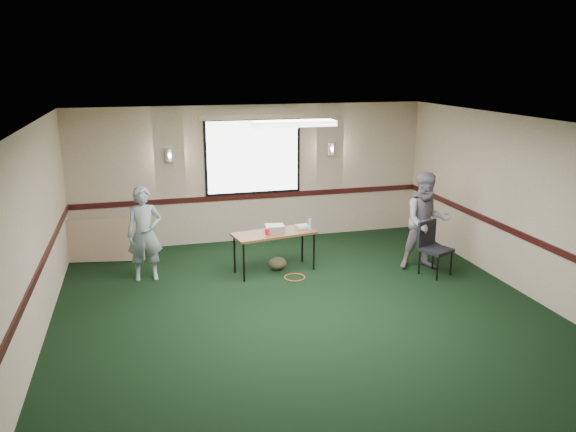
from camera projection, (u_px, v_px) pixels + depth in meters
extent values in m
plane|color=black|center=(312.00, 324.00, 7.71)|extent=(8.00, 8.00, 0.00)
plane|color=tan|center=(253.00, 174.00, 11.08)|extent=(7.00, 0.00, 7.00)
plane|color=tan|center=(498.00, 402.00, 3.62)|extent=(7.00, 0.00, 7.00)
plane|color=tan|center=(25.00, 253.00, 6.48)|extent=(0.00, 8.00, 8.00)
plane|color=tan|center=(541.00, 213.00, 8.22)|extent=(0.00, 8.00, 8.00)
plane|color=silver|center=(315.00, 127.00, 6.99)|extent=(8.00, 8.00, 0.00)
cube|color=black|center=(254.00, 196.00, 11.18)|extent=(7.00, 0.03, 0.10)
cube|color=black|center=(31.00, 289.00, 6.61)|extent=(0.03, 8.00, 0.10)
cube|color=black|center=(537.00, 242.00, 8.33)|extent=(0.03, 8.00, 0.10)
cube|color=black|center=(253.00, 157.00, 10.96)|extent=(1.90, 0.01, 1.50)
cube|color=white|center=(253.00, 157.00, 10.96)|extent=(1.80, 0.02, 1.40)
cube|color=#CAB78E|center=(252.00, 117.00, 10.76)|extent=(2.05, 0.08, 0.10)
cylinder|color=silver|center=(170.00, 155.00, 10.51)|extent=(0.16, 0.16, 0.25)
cylinder|color=silver|center=(331.00, 149.00, 11.30)|extent=(0.16, 0.16, 0.25)
cube|color=white|center=(293.00, 123.00, 7.94)|extent=(1.20, 0.32, 0.08)
cube|color=#512717|center=(274.00, 233.00, 9.49)|extent=(1.48, 0.80, 0.04)
cylinder|color=black|center=(244.00, 262.00, 9.13)|extent=(0.03, 0.03, 0.66)
cylinder|color=black|center=(314.00, 252.00, 9.65)|extent=(0.03, 0.03, 0.66)
cylinder|color=black|center=(234.00, 254.00, 9.52)|extent=(0.03, 0.03, 0.66)
cylinder|color=black|center=(302.00, 244.00, 10.04)|extent=(0.03, 0.03, 0.66)
cube|color=gray|center=(275.00, 228.00, 9.55)|extent=(0.34, 0.29, 0.10)
cube|color=silver|center=(302.00, 226.00, 9.75)|extent=(0.22, 0.19, 0.05)
cylinder|color=red|center=(267.00, 232.00, 9.34)|extent=(0.07, 0.07, 0.11)
cylinder|color=#83ACD7|center=(310.00, 224.00, 9.62)|extent=(0.06, 0.06, 0.19)
ellipsoid|color=#4E432C|center=(278.00, 263.00, 9.72)|extent=(0.36, 0.31, 0.22)
torus|color=#DF521B|center=(295.00, 277.00, 9.37)|extent=(0.38, 0.38, 0.02)
cube|color=tan|center=(102.00, 240.00, 10.10)|extent=(1.51, 0.47, 0.76)
cube|color=black|center=(436.00, 250.00, 9.40)|extent=(0.58, 0.58, 0.06)
cube|color=black|center=(427.00, 233.00, 9.49)|extent=(0.42, 0.22, 0.44)
cylinder|color=black|center=(437.00, 269.00, 9.21)|extent=(0.03, 0.03, 0.41)
cylinder|color=black|center=(451.00, 264.00, 9.43)|extent=(0.03, 0.03, 0.41)
cylinder|color=black|center=(419.00, 263.00, 9.49)|extent=(0.03, 0.03, 0.41)
cylinder|color=black|center=(433.00, 258.00, 9.71)|extent=(0.03, 0.03, 0.41)
imported|color=#446496|center=(145.00, 234.00, 9.13)|extent=(0.57, 0.38, 1.56)
imported|color=#7788BA|center=(426.00, 221.00, 9.59)|extent=(0.93, 0.78, 1.70)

